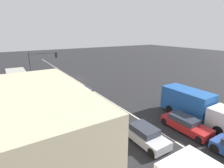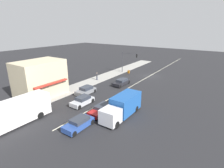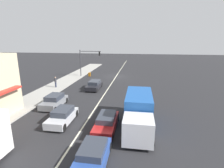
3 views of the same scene
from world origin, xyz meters
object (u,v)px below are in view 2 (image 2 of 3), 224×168
city_bus (6,116)px  pedestrian (97,76)px  sedan_dark (122,82)px  suv_grey (86,90)px  traffic_signal_main (127,59)px  coupe_blue (79,123)px  warning_aframe_sign (129,72)px  sedan_silver (82,101)px  delivery_truck (123,106)px  hatchback_red (102,109)px

city_bus → pedestrian: bearing=-80.5°
sedan_dark → suv_grey: bearing=71.2°
traffic_signal_main → coupe_blue: size_ratio=1.37×
city_bus → warning_aframe_sign: bearing=-88.7°
traffic_signal_main → sedan_silver: (-3.92, 21.17, -3.23)m
traffic_signal_main → warning_aframe_sign: size_ratio=6.69×
pedestrian → delivery_truck: bearing=140.8°
pedestrian → sedan_dark: 6.48m
warning_aframe_sign → suv_grey: bearing=92.4°
pedestrian → city_bus: (-3.66, 21.91, 0.70)m
pedestrian → warning_aframe_sign: bearing=-106.6°
coupe_blue → suv_grey: size_ratio=1.02×
sedan_silver → sedan_dark: bearing=-90.0°
delivery_truck → sedan_silver: bearing=3.9°
traffic_signal_main → sedan_dark: bearing=113.3°
traffic_signal_main → suv_grey: (-1.12, 17.34, -3.23)m
city_bus → hatchback_red: bearing=-126.6°
suv_grey → delivery_truck: bearing=161.5°
city_bus → suv_grey: bearing=-90.0°
traffic_signal_main → hatchback_red: (-8.32, 21.75, -3.26)m
city_bus → coupe_blue: city_bus is taller
warning_aframe_sign → sedan_dark: sedan_dark is taller
sedan_silver → pedestrian: bearing=-61.0°
warning_aframe_sign → hatchback_red: (-7.93, 22.07, 0.21)m
traffic_signal_main → sedan_dark: (-3.92, 9.13, -3.26)m
coupe_blue → hatchback_red: 4.70m
warning_aframe_sign → coupe_blue: bearing=106.5°
pedestrian → hatchback_red: bearing=131.6°
city_bus → delivery_truck: bearing=-132.9°
traffic_signal_main → pedestrian: (2.54, 9.52, -2.85)m
traffic_signal_main → coupe_blue: bearing=107.5°
warning_aframe_sign → hatchback_red: bearing=109.8°
pedestrian → sedan_dark: pedestrian is taller
pedestrian → sedan_silver: size_ratio=0.44×
traffic_signal_main → suv_grey: bearing=93.7°
traffic_signal_main → suv_grey: 17.67m
coupe_blue → sedan_dark: sedan_dark is taller
traffic_signal_main → delivery_truck: traffic_signal_main is taller
pedestrian → coupe_blue: 20.12m
warning_aframe_sign → sedan_silver: 21.78m
suv_grey → hatchback_red: bearing=148.5°
pedestrian → sedan_silver: bearing=119.0°
hatchback_red → sedan_dark: sedan_dark is taller
traffic_signal_main → coupe_blue: traffic_signal_main is taller
pedestrian → coupe_blue: pedestrian is taller
traffic_signal_main → sedan_silver: traffic_signal_main is taller
pedestrian → warning_aframe_sign: 10.28m
coupe_blue → hatchback_red: (-0.00, -4.70, -0.01)m
delivery_truck → suv_grey: 10.58m
warning_aframe_sign → sedan_silver: (-3.53, 21.49, 0.24)m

